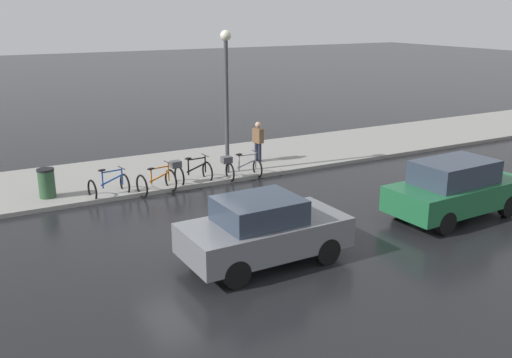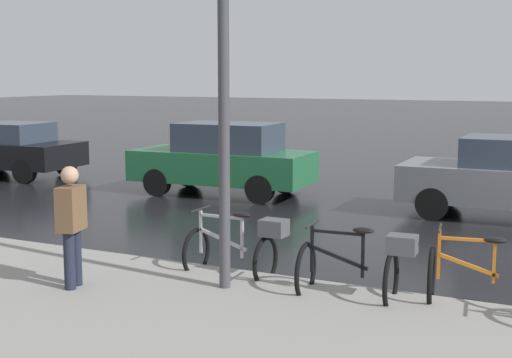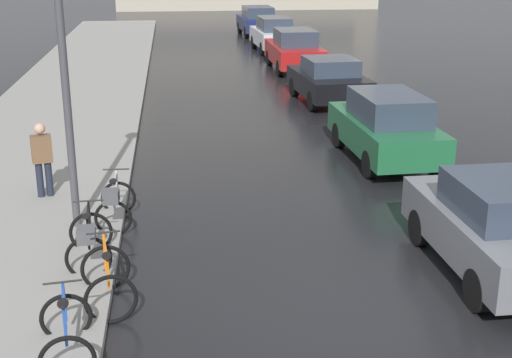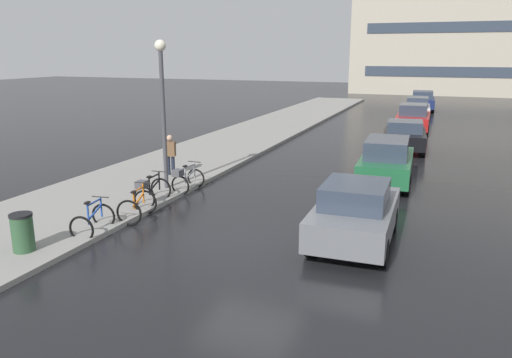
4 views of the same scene
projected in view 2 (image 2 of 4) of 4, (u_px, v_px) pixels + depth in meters
bicycle_second at (477, 279)px, 8.36m from camera, size 0.91×1.20×1.01m
bicycle_third at (359, 267)px, 8.56m from camera, size 0.81×1.41×0.99m
bicycle_farthest at (240, 247)px, 9.57m from camera, size 0.71×1.41×0.97m
car_grey at (505, 178)px, 13.93m from camera, size 1.93×3.91×1.60m
car_green at (224, 159)px, 16.66m from camera, size 1.94×4.28×1.69m
car_black at (11, 150)px, 19.64m from camera, size 2.23×3.97×1.50m
pedestrian at (71, 224)px, 8.84m from camera, size 0.45×0.33×1.67m
streetlamp at (223, 34)px, 8.51m from camera, size 0.37×0.37×5.08m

